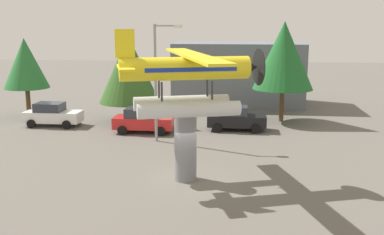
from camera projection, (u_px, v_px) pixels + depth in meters
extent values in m
plane|color=#605B54|center=(186.00, 179.00, 22.55)|extent=(140.00, 140.00, 0.00)
cylinder|color=slate|center=(185.00, 147.00, 22.21)|extent=(1.10, 1.10, 3.37)
cylinder|color=silver|center=(189.00, 110.00, 20.83)|extent=(4.79, 2.13, 0.70)
cylinder|color=#333338|center=(212.00, 90.00, 21.38)|extent=(0.13, 0.13, 0.90)
cylinder|color=#333338|center=(162.00, 92.00, 20.91)|extent=(0.13, 0.13, 0.90)
cylinder|color=silver|center=(182.00, 102.00, 22.75)|extent=(4.79, 2.13, 0.70)
cylinder|color=#333338|center=(207.00, 87.00, 22.34)|extent=(0.13, 0.13, 0.90)
cylinder|color=#333338|center=(159.00, 89.00, 21.87)|extent=(0.13, 0.13, 0.90)
cylinder|color=yellow|center=(185.00, 69.00, 21.42)|extent=(6.24, 2.94, 1.10)
cube|color=#193399|center=(189.00, 68.00, 21.46)|extent=(4.48, 2.41, 0.20)
cone|color=#262628|center=(251.00, 67.00, 22.06)|extent=(0.93, 1.05, 0.88)
cylinder|color=black|center=(259.00, 67.00, 22.14)|extent=(0.59, 1.73, 1.80)
cube|color=yellow|center=(193.00, 55.00, 21.37)|extent=(4.22, 10.24, 0.12)
cube|color=yellow|center=(125.00, 68.00, 20.85)|extent=(1.52, 2.88, 0.10)
cube|color=yellow|center=(125.00, 43.00, 20.62)|extent=(0.89, 0.39, 1.30)
cube|color=white|center=(53.00, 116.00, 34.13)|extent=(4.20, 1.70, 0.80)
cube|color=#2D333D|center=(50.00, 107.00, 34.01)|extent=(2.00, 1.56, 0.64)
cylinder|color=black|center=(66.00, 125.00, 33.19)|extent=(0.64, 0.22, 0.64)
cylinder|color=black|center=(75.00, 120.00, 34.94)|extent=(0.64, 0.22, 0.64)
cylinder|color=black|center=(31.00, 124.00, 33.47)|extent=(0.64, 0.22, 0.64)
cylinder|color=black|center=(42.00, 119.00, 35.23)|extent=(0.64, 0.22, 0.64)
cube|color=red|center=(144.00, 122.00, 32.07)|extent=(4.20, 1.70, 0.80)
cube|color=#2D333D|center=(140.00, 112.00, 31.95)|extent=(2.00, 1.56, 0.64)
cylinder|color=black|center=(161.00, 131.00, 31.13)|extent=(0.64, 0.22, 0.64)
cylinder|color=black|center=(165.00, 126.00, 32.89)|extent=(0.64, 0.22, 0.64)
cylinder|color=black|center=(122.00, 130.00, 31.42)|extent=(0.64, 0.22, 0.64)
cylinder|color=black|center=(128.00, 125.00, 33.17)|extent=(0.64, 0.22, 0.64)
cube|color=black|center=(237.00, 120.00, 32.75)|extent=(4.20, 1.70, 0.80)
cube|color=#2D333D|center=(233.00, 111.00, 32.62)|extent=(2.00, 1.56, 0.64)
cylinder|color=black|center=(256.00, 129.00, 31.81)|extent=(0.64, 0.22, 0.64)
cylinder|color=black|center=(255.00, 124.00, 33.56)|extent=(0.64, 0.22, 0.64)
cylinder|color=black|center=(217.00, 128.00, 32.09)|extent=(0.64, 0.22, 0.64)
cylinder|color=black|center=(219.00, 123.00, 33.85)|extent=(0.64, 0.22, 0.64)
cylinder|color=gray|center=(155.00, 84.00, 29.10)|extent=(0.18, 0.18, 7.57)
cylinder|color=gray|center=(167.00, 25.00, 28.26)|extent=(1.60, 0.12, 0.12)
cube|color=silver|center=(178.00, 26.00, 28.19)|extent=(0.50, 0.28, 0.20)
cube|color=slate|center=(238.00, 74.00, 43.12)|extent=(12.04, 6.30, 5.79)
cylinder|color=brown|center=(28.00, 103.00, 37.06)|extent=(0.36, 0.36, 2.45)
cone|color=#287033|center=(25.00, 63.00, 36.40)|extent=(3.61, 3.61, 4.01)
cylinder|color=brown|center=(130.00, 112.00, 35.40)|extent=(0.36, 0.36, 1.59)
cone|color=#335B23|center=(129.00, 69.00, 34.71)|extent=(4.65, 4.65, 5.17)
cylinder|color=brown|center=(282.00, 105.00, 35.58)|extent=(0.36, 0.36, 2.58)
cone|color=#1E6028|center=(284.00, 55.00, 34.78)|extent=(4.67, 4.67, 5.19)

